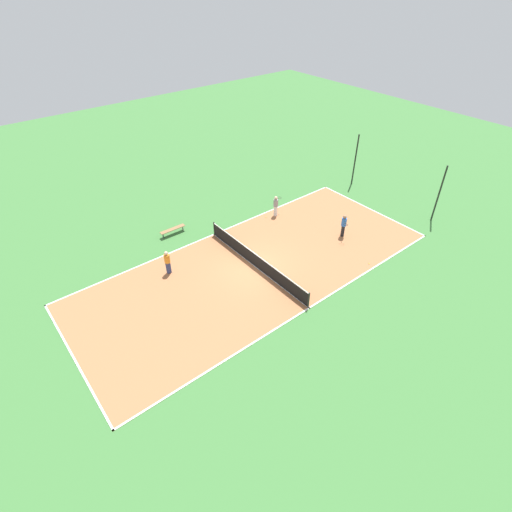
% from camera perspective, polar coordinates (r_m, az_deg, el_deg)
% --- Properties ---
extents(ground_plane, '(80.00, 80.00, 0.00)m').
position_cam_1_polar(ground_plane, '(25.91, -0.00, -1.59)').
color(ground_plane, '#3D7538').
extents(court_surface, '(9.82, 23.59, 0.02)m').
position_cam_1_polar(court_surface, '(25.90, -0.00, -1.57)').
color(court_surface, '#AD6B42').
rests_on(court_surface, ground_plane).
extents(tennis_net, '(9.62, 0.10, 1.08)m').
position_cam_1_polar(tennis_net, '(25.56, -0.00, -0.59)').
color(tennis_net, black).
rests_on(tennis_net, court_surface).
extents(bench, '(0.36, 1.91, 0.45)m').
position_cam_1_polar(bench, '(29.42, -11.81, 3.73)').
color(bench, olive).
rests_on(bench, ground_plane).
extents(player_near_blue, '(0.92, 0.86, 1.71)m').
position_cam_1_polar(player_near_blue, '(28.94, 12.43, 4.47)').
color(player_near_blue, black).
rests_on(player_near_blue, court_surface).
extents(player_baseline_gray, '(0.63, 0.99, 1.65)m').
position_cam_1_polar(player_baseline_gray, '(30.74, 2.84, 7.34)').
color(player_baseline_gray, white).
rests_on(player_baseline_gray, court_surface).
extents(player_center_orange, '(0.38, 0.38, 1.65)m').
position_cam_1_polar(player_center_orange, '(25.47, -12.55, -0.68)').
color(player_center_orange, navy).
rests_on(player_center_orange, court_surface).
extents(tennis_ball_far_baseline, '(0.07, 0.07, 0.07)m').
position_cam_1_polar(tennis_ball_far_baseline, '(27.14, 15.86, -1.05)').
color(tennis_ball_far_baseline, '#CCE033').
rests_on(tennis_ball_far_baseline, court_surface).
extents(tennis_ball_right_alley, '(0.07, 0.07, 0.07)m').
position_cam_1_polar(tennis_ball_right_alley, '(30.91, 1.44, 5.59)').
color(tennis_ball_right_alley, '#CCE033').
rests_on(tennis_ball_right_alley, court_surface).
extents(fence_post_back_left, '(0.12, 0.12, 4.45)m').
position_cam_1_polar(fence_post_back_left, '(36.03, 13.98, 13.17)').
color(fence_post_back_left, black).
rests_on(fence_post_back_left, ground_plane).
extents(fence_post_back_right, '(0.12, 0.12, 4.45)m').
position_cam_1_polar(fence_post_back_right, '(32.42, 24.67, 8.04)').
color(fence_post_back_right, black).
rests_on(fence_post_back_right, ground_plane).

